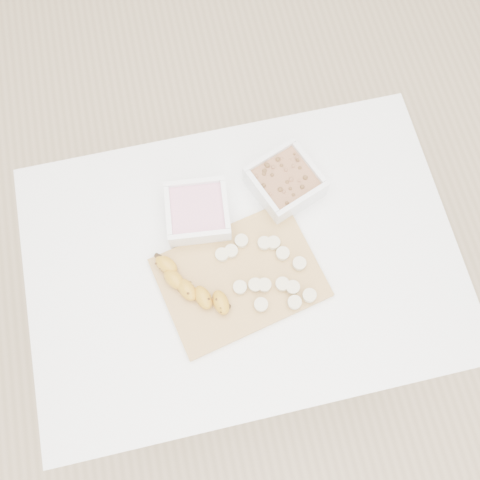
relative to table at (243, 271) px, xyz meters
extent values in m
plane|color=#C6AD89|center=(0.00, 0.00, -0.65)|extent=(3.50, 3.50, 0.00)
cube|color=white|center=(0.00, 0.00, 0.08)|extent=(1.00, 0.70, 0.04)
cylinder|color=white|center=(-0.44, -0.29, -0.30)|extent=(0.05, 0.05, 0.71)
cylinder|color=white|center=(0.44, -0.29, -0.30)|extent=(0.05, 0.05, 0.71)
cylinder|color=white|center=(-0.44, 0.29, -0.30)|extent=(0.05, 0.05, 0.71)
cylinder|color=white|center=(0.44, 0.29, -0.30)|extent=(0.05, 0.05, 0.71)
cube|color=white|center=(-0.08, 0.13, 0.13)|extent=(0.16, 0.16, 0.07)
cube|color=pink|center=(-0.08, 0.13, 0.13)|extent=(0.13, 0.13, 0.04)
cube|color=white|center=(0.14, 0.16, 0.13)|extent=(0.19, 0.19, 0.07)
cube|color=#906242|center=(0.14, 0.16, 0.13)|extent=(0.16, 0.16, 0.04)
cube|color=tan|center=(-0.02, -0.04, 0.10)|extent=(0.40, 0.32, 0.01)
cylinder|color=beige|center=(-0.05, 0.02, 0.12)|extent=(0.03, 0.03, 0.01)
cylinder|color=beige|center=(-0.02, 0.02, 0.12)|extent=(0.03, 0.03, 0.01)
cylinder|color=beige|center=(0.01, 0.04, 0.12)|extent=(0.03, 0.03, 0.01)
cylinder|color=beige|center=(0.06, 0.02, 0.12)|extent=(0.03, 0.03, 0.01)
cylinder|color=beige|center=(0.08, 0.02, 0.12)|extent=(0.03, 0.03, 0.01)
cylinder|color=beige|center=(0.09, -0.01, 0.12)|extent=(0.03, 0.03, 0.01)
cylinder|color=beige|center=(0.12, -0.04, 0.12)|extent=(0.03, 0.03, 0.01)
cylinder|color=beige|center=(-0.02, -0.07, 0.12)|extent=(0.03, 0.03, 0.01)
cylinder|color=beige|center=(0.01, -0.07, 0.12)|extent=(0.03, 0.03, 0.01)
cylinder|color=beige|center=(0.03, -0.07, 0.12)|extent=(0.03, 0.03, 0.01)
cylinder|color=beige|center=(0.07, -0.08, 0.12)|extent=(0.03, 0.03, 0.01)
cylinder|color=beige|center=(0.09, -0.09, 0.12)|extent=(0.03, 0.03, 0.01)
cylinder|color=beige|center=(0.12, -0.12, 0.12)|extent=(0.03, 0.03, 0.01)
cylinder|color=beige|center=(0.09, -0.13, 0.12)|extent=(0.03, 0.03, 0.01)
cylinder|color=beige|center=(0.01, -0.12, 0.12)|extent=(0.03, 0.03, 0.01)
camera|label=1|loc=(-0.08, -0.34, 1.29)|focal=40.00mm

